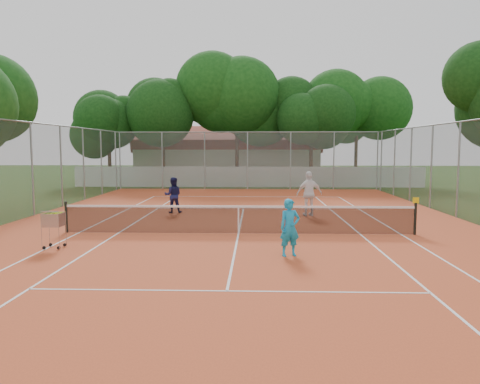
{
  "coord_description": "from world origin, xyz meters",
  "views": [
    {
      "loc": [
        0.58,
        -15.7,
        2.95
      ],
      "look_at": [
        0.0,
        1.5,
        1.3
      ],
      "focal_mm": 35.0,
      "sensor_mm": 36.0,
      "label": 1
    }
  ],
  "objects_px": {
    "player_far_right": "(309,194)",
    "tennis_net": "(239,219)",
    "player_near": "(290,228)",
    "player_far_left": "(173,195)",
    "clubhouse": "(229,155)",
    "ball_hopper": "(54,229)"
  },
  "relations": [
    {
      "from": "clubhouse",
      "to": "ball_hopper",
      "type": "xyz_separation_m",
      "value": [
        -3.27,
        -31.5,
        -1.61
      ]
    },
    {
      "from": "player_near",
      "to": "ball_hopper",
      "type": "height_order",
      "value": "player_near"
    },
    {
      "from": "tennis_net",
      "to": "player_near",
      "type": "height_order",
      "value": "player_near"
    },
    {
      "from": "player_far_left",
      "to": "ball_hopper",
      "type": "bearing_deg",
      "value": 65.88
    },
    {
      "from": "player_near",
      "to": "ball_hopper",
      "type": "distance_m",
      "value": 6.82
    },
    {
      "from": "tennis_net",
      "to": "ball_hopper",
      "type": "distance_m",
      "value": 5.84
    },
    {
      "from": "player_far_left",
      "to": "ball_hopper",
      "type": "relative_size",
      "value": 1.4
    },
    {
      "from": "tennis_net",
      "to": "player_near",
      "type": "relative_size",
      "value": 7.65
    },
    {
      "from": "player_near",
      "to": "player_far_right",
      "type": "distance_m",
      "value": 7.57
    },
    {
      "from": "tennis_net",
      "to": "player_far_left",
      "type": "height_order",
      "value": "player_far_left"
    },
    {
      "from": "player_far_right",
      "to": "player_far_left",
      "type": "bearing_deg",
      "value": -20.06
    },
    {
      "from": "ball_hopper",
      "to": "clubhouse",
      "type": "bearing_deg",
      "value": 69.68
    },
    {
      "from": "tennis_net",
      "to": "clubhouse",
      "type": "xyz_separation_m",
      "value": [
        -2.0,
        29.0,
        1.69
      ]
    },
    {
      "from": "player_far_right",
      "to": "tennis_net",
      "type": "bearing_deg",
      "value": 42.78
    },
    {
      "from": "clubhouse",
      "to": "player_near",
      "type": "height_order",
      "value": "clubhouse"
    },
    {
      "from": "player_near",
      "to": "ball_hopper",
      "type": "bearing_deg",
      "value": 155.75
    },
    {
      "from": "clubhouse",
      "to": "player_near",
      "type": "distance_m",
      "value": 32.44
    },
    {
      "from": "tennis_net",
      "to": "player_near",
      "type": "distance_m",
      "value": 3.57
    },
    {
      "from": "player_far_left",
      "to": "ball_hopper",
      "type": "xyz_separation_m",
      "value": [
        -2.16,
        -7.45,
        -0.23
      ]
    },
    {
      "from": "player_near",
      "to": "player_far_right",
      "type": "relative_size",
      "value": 0.81
    },
    {
      "from": "tennis_net",
      "to": "ball_hopper",
      "type": "height_order",
      "value": "ball_hopper"
    },
    {
      "from": "tennis_net",
      "to": "clubhouse",
      "type": "bearing_deg",
      "value": 93.95
    }
  ]
}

